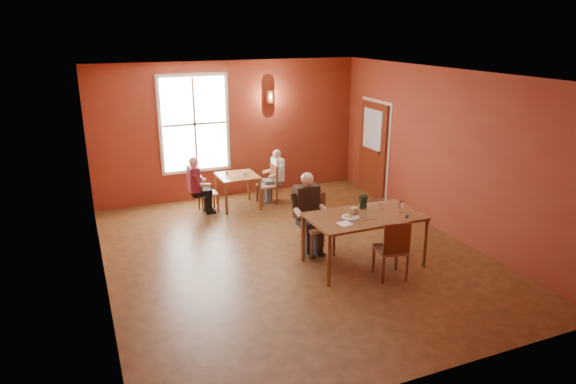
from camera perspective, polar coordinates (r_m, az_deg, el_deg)
name	(u,v)px	position (r m, az deg, el deg)	size (l,w,h in m)	color
ground	(293,254)	(8.79, 0.51, -6.90)	(6.00, 7.00, 0.01)	brown
wall_back	(230,130)	(11.48, -6.43, 6.86)	(6.00, 0.04, 3.00)	brown
wall_front	(429,254)	(5.42, 15.41, -6.67)	(6.00, 0.04, 3.00)	brown
wall_left	(96,191)	(7.64, -20.60, 0.09)	(0.04, 7.00, 3.00)	brown
wall_right	(444,152)	(9.81, 16.90, 4.27)	(0.04, 7.00, 3.00)	brown
ceiling	(293,74)	(8.00, 0.57, 12.99)	(6.00, 7.00, 0.04)	white
window	(195,124)	(11.20, -10.34, 7.44)	(1.36, 0.10, 1.96)	white
door	(373,150)	(11.69, 9.38, 4.67)	(0.12, 1.04, 2.10)	maroon
wall_sconce	(270,97)	(11.55, -2.05, 10.55)	(0.16, 0.16, 0.28)	brown
main_table	(363,240)	(8.37, 8.39, -5.26)	(1.80, 1.01, 0.84)	brown
chair_diner_main	(318,225)	(8.64, 3.35, -3.73)	(0.45, 0.45, 1.01)	#5C2A15
diner_main	(319,217)	(8.56, 3.45, -2.82)	(0.53, 0.53, 1.32)	#36281E
chair_empty	(391,248)	(8.00, 11.35, -6.13)	(0.42, 0.42, 0.95)	#592F12
plate_food	(350,217)	(8.07, 6.95, -2.74)	(0.29, 0.29, 0.04)	white
sandwich	(353,212)	(8.14, 7.29, -2.26)	(0.10, 0.09, 0.12)	tan
goblet_a	(382,203)	(8.50, 10.45, -1.22)	(0.08, 0.08, 0.20)	white
goblet_b	(401,207)	(8.39, 12.47, -1.60)	(0.08, 0.08, 0.21)	white
menu_stand	(363,202)	(8.47, 8.36, -1.11)	(0.13, 0.07, 0.22)	#182F1C
knife	(371,220)	(8.03, 9.23, -3.08)	(0.21, 0.02, 0.00)	white
napkin	(345,224)	(7.82, 6.32, -3.52)	(0.19, 0.19, 0.01)	white
sunglasses	(407,216)	(8.27, 13.12, -2.63)	(0.13, 0.04, 0.02)	black
second_table	(238,191)	(10.93, -5.57, 0.10)	(0.80, 0.80, 0.71)	brown
chair_diner_white	(267,185)	(11.11, -2.38, 0.82)	(0.37, 0.37, 0.84)	#5E3215
diner_white	(268,178)	(11.08, -2.25, 1.52)	(0.45, 0.45, 1.12)	white
chair_diner_maroon	(208,193)	(10.75, -8.89, -0.07)	(0.36, 0.36, 0.81)	brown
diner_maroon	(206,184)	(10.69, -9.09, 0.84)	(0.47, 0.47, 1.17)	maroon
cup_a	(245,174)	(10.78, -4.85, 2.05)	(0.10, 0.10, 0.08)	white
cup_b	(227,173)	(10.90, -6.82, 2.16)	(0.09, 0.09, 0.08)	white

